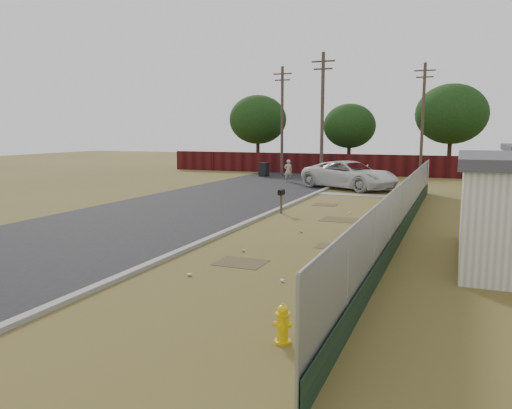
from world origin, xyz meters
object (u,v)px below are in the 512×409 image
at_px(mailbox, 281,194).
at_px(trash_bin, 264,169).
at_px(fire_hydrant, 283,325).
at_px(pedestrian, 288,171).
at_px(pickup_truck, 350,175).

relative_size(mailbox, trash_bin, 0.97).
height_order(fire_hydrant, pedestrian, pedestrian).
relative_size(fire_hydrant, trash_bin, 0.65).
bearing_deg(pickup_truck, trash_bin, 80.48).
bearing_deg(trash_bin, pickup_truck, -36.28).
relative_size(fire_hydrant, pedestrian, 0.44).
height_order(fire_hydrant, mailbox, mailbox).
height_order(fire_hydrant, pickup_truck, pickup_truck).
distance_m(pickup_truck, pedestrian, 5.70).
bearing_deg(trash_bin, mailbox, -66.29).
bearing_deg(mailbox, fire_hydrant, -70.56).
bearing_deg(pickup_truck, mailbox, -157.75).
bearing_deg(trash_bin, pedestrian, -47.63).
relative_size(fire_hydrant, mailbox, 0.67).
bearing_deg(mailbox, pedestrian, 107.28).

